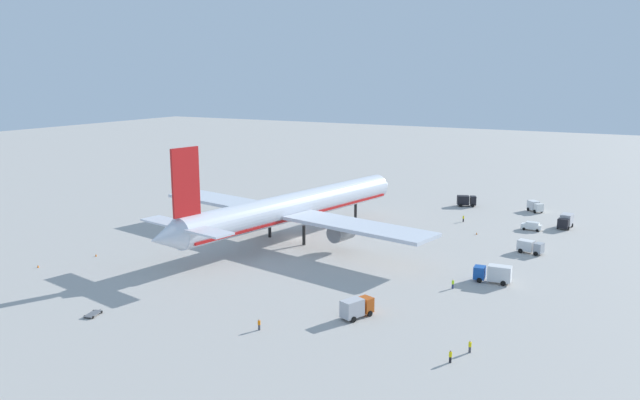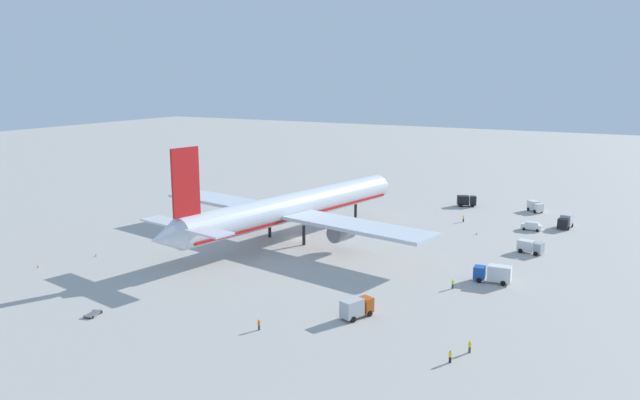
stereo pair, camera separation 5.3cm
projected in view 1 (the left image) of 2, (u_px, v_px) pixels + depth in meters
The scene contains 18 objects.
ground_plane at pixel (296, 238), 137.77m from camera, with size 600.00×600.00×0.00m, color #ADA8A0.
airliner at pixel (292, 208), 135.35m from camera, with size 74.57×71.13×22.94m.
service_truck_0 at pixel (466, 200), 170.68m from camera, with size 3.95×5.49×2.91m.
service_truck_1 at pixel (530, 246), 125.75m from camera, with size 3.26×5.35×2.55m.
service_truck_2 at pixel (566, 221), 146.61m from camera, with size 6.05×3.18×3.19m.
service_truck_3 at pixel (535, 206), 163.88m from camera, with size 4.75×4.68×2.79m.
service_truck_4 at pixel (356, 307), 92.35m from camera, with size 5.74×3.77×3.02m.
service_truck_5 at pixel (494, 273), 107.91m from camera, with size 2.85×6.49×3.18m.
service_van at pixel (532, 226), 144.49m from camera, with size 2.15×4.58×1.97m.
baggage_cart_0 at pixel (93, 314), 93.44m from camera, with size 3.55×2.10×0.40m.
ground_worker_0 at pixel (450, 356), 78.06m from camera, with size 0.50×0.50×1.64m.
ground_worker_1 at pixel (453, 284), 105.06m from camera, with size 0.56×0.56×1.63m.
ground_worker_2 at pixel (470, 346), 80.87m from camera, with size 0.53×0.53×1.68m.
ground_worker_3 at pixel (463, 219), 152.65m from camera, with size 0.56×0.56×1.65m.
ground_worker_4 at pixel (259, 325), 88.02m from camera, with size 0.45×0.45×1.63m.
traffic_cone_0 at pixel (38, 266), 116.62m from camera, with size 0.36×0.36×0.55m, color orange.
traffic_cone_1 at pixel (477, 233), 140.75m from camera, with size 0.36×0.36×0.55m, color orange.
traffic_cone_2 at pixel (96, 255), 123.78m from camera, with size 0.36×0.36×0.55m, color orange.
Camera 1 is at (-114.56, -68.39, 35.78)m, focal length 34.74 mm.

